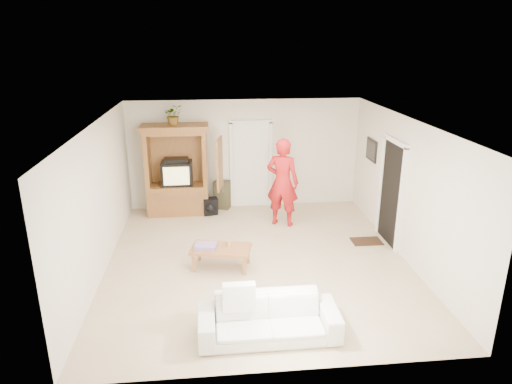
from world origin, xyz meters
The scene contains 19 objects.
floor centered at (0.00, 0.00, 0.00)m, with size 6.00×6.00×0.00m, color tan.
ceiling centered at (0.00, 0.00, 2.60)m, with size 6.00×6.00×0.00m, color white.
wall_back centered at (0.00, 3.00, 1.30)m, with size 5.50×5.50×0.00m, color silver.
wall_front centered at (0.00, -3.00, 1.30)m, with size 5.50×5.50×0.00m, color silver.
wall_left centered at (-2.75, 0.00, 1.30)m, with size 6.00×6.00×0.00m, color silver.
wall_right centered at (2.75, 0.00, 1.30)m, with size 6.00×6.00×0.00m, color silver.
armoire centered at (-1.58, 2.66, 0.91)m, with size 1.82×1.14×2.10m.
door_back centered at (0.15, 2.97, 1.02)m, with size 0.85×0.05×2.04m, color white.
doorway_right centered at (2.73, 0.60, 1.02)m, with size 0.05×0.90×2.04m, color black.
framed_picture centered at (2.73, 1.90, 1.60)m, with size 0.03×0.60×0.48m, color black.
doormat centered at (2.30, 0.60, 0.01)m, with size 0.60×0.40×0.02m, color #382316.
plant centered at (-1.60, 2.63, 2.33)m, with size 0.41×0.36×0.46m, color #4C7238.
man centered at (0.72, 1.70, 0.98)m, with size 0.71×0.47×1.95m, color #AE171A.
sofa centered at (-0.08, -2.27, 0.28)m, with size 1.93×0.76×0.56m, color silver.
coffee_table centered at (-0.68, -0.19, 0.34)m, with size 1.15×0.79×0.39m.
towel centered at (-0.95, -0.19, 0.43)m, with size 0.38×0.28×0.08m, color #D4467A.
candle centered at (-0.54, -0.14, 0.44)m, with size 0.08×0.08×0.10m, color tan.
backpack_black centered at (-0.85, 2.41, 0.20)m, with size 0.33×0.19×0.41m, color black, non-canonical shape.
backpack_olive centered at (-0.57, 2.85, 0.34)m, with size 0.36×0.27×0.69m, color #47442B, non-canonical shape.
Camera 1 is at (-0.80, -7.61, 3.95)m, focal length 32.00 mm.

